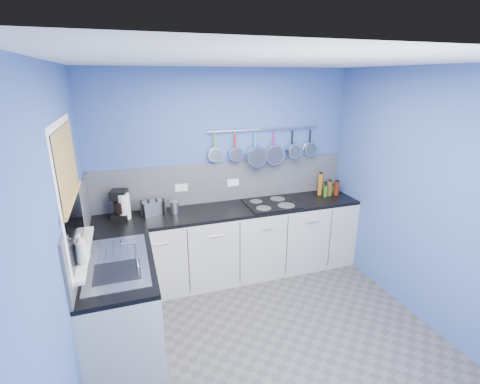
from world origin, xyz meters
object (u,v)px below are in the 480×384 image
soap_bottle_b (83,247)px  toaster (153,208)px  paper_towel (124,206)px  soap_bottle_a (81,249)px  coffee_maker (120,205)px  hob (271,204)px  canister (175,207)px

soap_bottle_b → toaster: size_ratio=0.70×
paper_towel → soap_bottle_b: bearing=-106.1°
toaster → soap_bottle_a: bearing=-136.6°
coffee_maker → hob: bearing=12.1°
soap_bottle_a → toaster: size_ratio=0.97×
soap_bottle_a → soap_bottle_b: soap_bottle_a is taller
soap_bottle_a → coffee_maker: soap_bottle_a is taller
toaster → hob: size_ratio=0.41×
soap_bottle_a → canister: (0.86, 1.18, -0.20)m
soap_bottle_a → paper_towel: bearing=75.1°
soap_bottle_b → toaster: 1.30m
hob → coffee_maker: bearing=175.9°
soap_bottle_a → paper_towel: 1.23m
soap_bottle_b → canister: size_ratio=1.23×
soap_bottle_b → hob: size_ratio=0.28×
soap_bottle_b → coffee_maker: soap_bottle_b is taller
coffee_maker → canister: (0.58, -0.04, -0.09)m
paper_towel → hob: bearing=-3.2°
soap_bottle_a → hob: 2.31m
canister → soap_bottle_b: bearing=-128.3°
paper_towel → hob: 1.72m
paper_towel → toaster: paper_towel is taller
soap_bottle_b → toaster: soap_bottle_b is taller
coffee_maker → toaster: 0.36m
canister → hob: 1.17m
coffee_maker → soap_bottle_b: bearing=-87.4°
soap_bottle_b → canister: bearing=51.7°
paper_towel → coffee_maker: coffee_maker is taller
coffee_maker → hob: size_ratio=0.52×
coffee_maker → canister: size_ratio=2.28×
soap_bottle_a → coffee_maker: (0.27, 1.22, -0.11)m
paper_towel → coffee_maker: 0.05m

